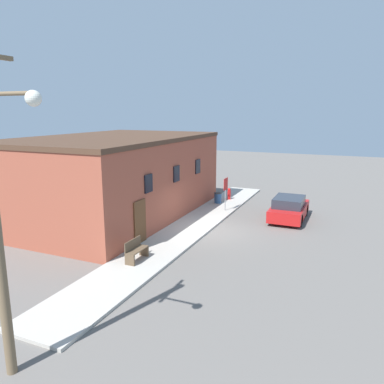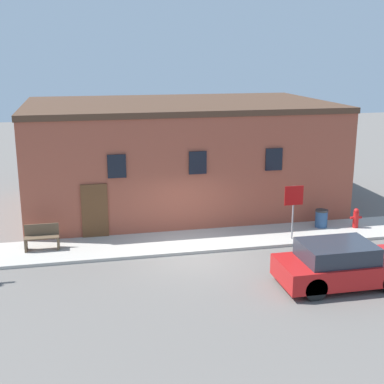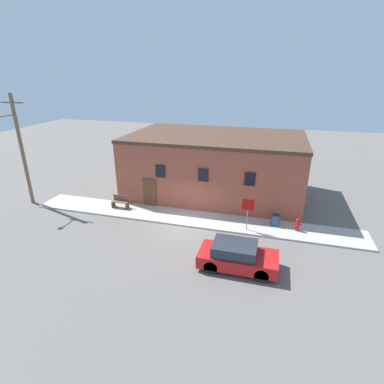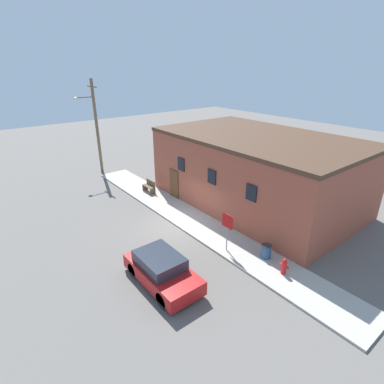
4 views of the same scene
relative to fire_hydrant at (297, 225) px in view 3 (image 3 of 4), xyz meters
name	(u,v)px [view 3 (image 3 of 4)]	position (x,y,z in m)	size (l,w,h in m)	color
ground_plane	(184,227)	(-7.01, -1.25, -0.52)	(80.00, 80.00, 0.00)	#66605B
sidewalk	(189,218)	(-7.01, -0.05, -0.46)	(22.63, 2.39, 0.11)	#B2ADA3
brick_building	(215,165)	(-6.33, 5.23, 1.91)	(13.54, 8.30, 4.84)	#9E4C38
fire_hydrant	(297,225)	(0.00, 0.00, 0.00)	(0.48, 0.23, 0.81)	red
stop_sign	(248,208)	(-3.05, -0.73, 1.07)	(0.74, 0.06, 2.08)	gray
bench	(120,202)	(-12.30, 0.15, 0.03)	(1.21, 0.44, 0.91)	brown
trash_bin	(275,220)	(-1.33, 0.38, -0.04)	(0.52, 0.52, 0.72)	#2D517F
utility_pole	(20,148)	(-19.38, -0.77, 3.84)	(1.80, 1.75, 8.10)	brown
parked_car	(237,256)	(-3.13, -4.71, 0.16)	(3.98, 1.85, 1.39)	black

